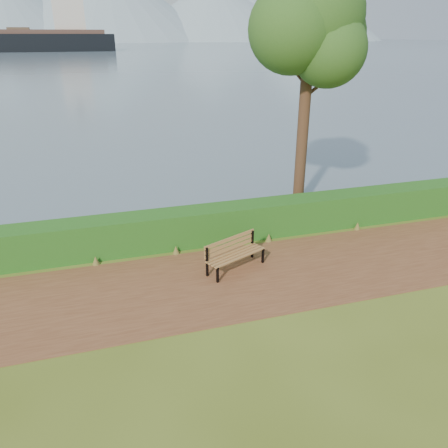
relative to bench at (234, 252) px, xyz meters
name	(u,v)px	position (x,y,z in m)	size (l,w,h in m)	color
ground	(238,286)	(-0.15, -0.85, -0.47)	(140.00, 140.00, 0.00)	#4D5C1A
path	(235,279)	(-0.15, -0.55, -0.47)	(40.00, 3.40, 0.01)	brown
hedge	(210,225)	(-0.15, 1.75, 0.03)	(32.00, 0.85, 1.00)	#194E16
water	(88,45)	(-0.15, 259.15, -0.47)	(700.00, 510.00, 0.00)	#405468
mountains	(70,4)	(-9.32, 405.20, 27.22)	(585.00, 190.00, 70.00)	#7990A1
bench	(234,252)	(0.00, 0.00, 0.00)	(1.68, 1.08, 0.82)	black
tree	(311,23)	(3.41, 3.42, 5.31)	(3.91, 3.22, 7.78)	#372316
cargo_ship	(2,41)	(-28.65, 162.58, 3.06)	(78.43, 16.17, 23.65)	black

